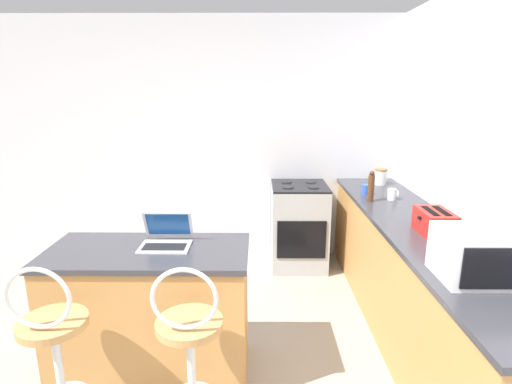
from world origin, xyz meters
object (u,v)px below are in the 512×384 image
bar_stool_near (56,360)px  toaster (435,222)px  pepper_mill (371,187)px  storage_jar (381,177)px  laptop (166,237)px  bar_stool_far (190,361)px  mug_white (392,194)px  microwave (490,255)px  mug_blue (366,189)px  stove_range (299,226)px

bar_stool_near → toaster: bearing=20.5°
bar_stool_near → pepper_mill: 2.66m
storage_jar → pepper_mill: pepper_mill is taller
toaster → pepper_mill: pepper_mill is taller
laptop → pepper_mill: (1.57, 1.03, 0.08)m
bar_stool_far → mug_white: bar_stool_far is taller
pepper_mill → microwave: bearing=-82.0°
bar_stool_near → laptop: bearing=54.5°
mug_blue → stove_range: bearing=147.0°
laptop → mug_blue: size_ratio=3.18×
microwave → mug_blue: (-0.19, 1.72, -0.08)m
toaster → mug_blue: size_ratio=3.22×
laptop → bar_stool_far: bearing=-69.0°
bar_stool_near → mug_blue: bar_stool_near is taller
bar_stool_near → mug_white: bar_stool_near is taller
laptop → pepper_mill: size_ratio=1.13×
microwave → stove_range: (-0.77, 2.10, -0.58)m
microwave → storage_jar: 2.13m
bar_stool_near → mug_blue: 2.82m
toaster → pepper_mill: 0.85m
microwave → laptop: bearing=165.6°
laptop → mug_blue: bearing=38.4°
microwave → mug_white: (0.00, 1.54, -0.08)m
bar_stool_near → microwave: microwave is taller
bar_stool_near → laptop: 0.89m
mug_white → pepper_mill: 0.23m
toaster → mug_blue: toaster is taller
bar_stool_far → microwave: (1.54, 0.17, 0.52)m
bar_stool_far → mug_white: size_ratio=10.63×
stove_range → storage_jar: storage_jar is taller
bar_stool_far → stove_range: size_ratio=1.18×
mug_blue → storage_jar: size_ratio=0.58×
bar_stool_near → storage_jar: bar_stool_near is taller
stove_range → laptop: bearing=-121.6°
mug_white → pepper_mill: bearing=-164.5°
toaster → stove_range: bearing=118.3°
laptop → mug_white: (1.78, 1.08, -0.00)m
mug_blue → microwave: bearing=-83.8°
microwave → toaster: size_ratio=1.62×
bar_stool_far → pepper_mill: size_ratio=3.82×
mug_blue → bar_stool_near: bearing=-137.2°
stove_range → pepper_mill: size_ratio=3.24×
bar_stool_far → laptop: size_ratio=3.40×
toaster → pepper_mill: size_ratio=1.14×
toaster → storage_jar: (0.06, 1.46, 0.00)m
bar_stool_far → pepper_mill: bearing=51.1°
stove_range → storage_jar: (0.84, 0.03, 0.53)m
bar_stool_far → mug_blue: (1.36, 1.89, 0.43)m
microwave → stove_range: size_ratio=0.57×
laptop → microwave: bearing=-14.4°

